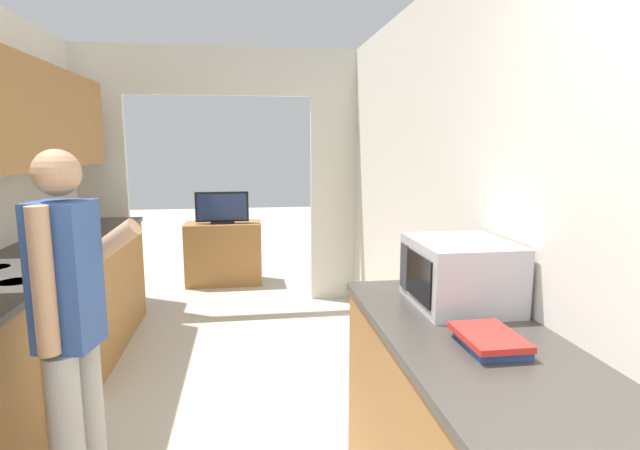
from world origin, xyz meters
name	(u,v)px	position (x,y,z in m)	size (l,w,h in m)	color
wall_right	(492,220)	(1.36, 1.61, 1.25)	(0.06, 6.82, 2.50)	silver
wall_far_with_doorway	(221,159)	(0.00, 4.45, 1.45)	(3.07, 0.06, 2.50)	silver
counter_left	(48,323)	(-1.03, 2.73, 0.46)	(0.62, 3.26, 0.92)	#9E6B38
range_oven	(12,356)	(-1.03, 2.21, 0.47)	(0.66, 0.74, 1.06)	white
person	(70,333)	(-0.48, 1.51, 0.84)	(0.51, 0.42, 1.58)	#9E9E9E
microwave	(460,273)	(1.12, 1.39, 1.06)	(0.39, 0.44, 0.28)	#B7B7BC
book_stack	(490,340)	(1.03, 0.95, 0.95)	(0.20, 0.26, 0.05)	#2D4C99
tv_cabinet	(224,253)	(-0.04, 5.17, 0.35)	(0.85, 0.42, 0.71)	#9E6B38
television	(222,208)	(-0.04, 5.13, 0.88)	(0.59, 0.16, 0.36)	black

